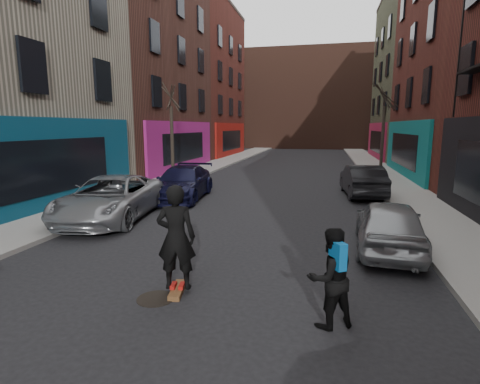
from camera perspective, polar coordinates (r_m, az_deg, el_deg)
The scene contains 14 objects.
sidewalk_left at distance 33.82m, azimuth -2.29°, elevation 4.71°, with size 2.50×84.00×0.13m, color gray.
sidewalk_right at distance 32.88m, azimuth 19.31°, elevation 4.00°, with size 2.50×84.00×0.13m, color gray.
buildings_left at distance 25.00m, azimuth -29.45°, elevation 20.48°, with size 12.00×56.00×16.50m, color #531917.
building_far at distance 58.69m, azimuth 10.62°, elevation 13.56°, with size 40.00×10.00×14.00m, color #47281E.
tree_left_far at distance 22.29m, azimuth -10.39°, elevation 10.36°, with size 2.00×2.00×6.50m, color black, non-canonical shape.
tree_right_far at distance 26.77m, azimuth 21.05°, elevation 10.10°, with size 2.00×2.00×6.80m, color black, non-canonical shape.
parked_left_far at distance 13.58m, azimuth -19.06°, elevation -0.88°, with size 2.46×5.33×1.48m, color gray.
parked_left_end at distance 16.69m, azimuth -8.79°, elevation 1.40°, with size 2.00×4.92×1.43m, color black.
parked_right_far at distance 10.37m, azimuth 21.75°, elevation -4.70°, with size 1.59×3.95×1.35m, color #969B9F.
parked_right_end at distance 18.07m, azimuth 18.13°, elevation 1.68°, with size 1.52×4.36×1.44m, color black.
skateboard at distance 7.57m, azimuth -9.47°, elevation -14.51°, with size 0.22×0.80×0.10m, color brown.
skateboarder at distance 7.20m, azimuth -9.71°, elevation -6.81°, with size 0.74×0.48×2.02m, color black.
pedestrian at distance 6.22m, azimuth 13.60°, elevation -12.53°, with size 1.00×0.94×1.63m.
manhole at distance 7.41m, azimuth -12.73°, elevation -15.56°, with size 0.70×0.70×0.01m, color black.
Camera 1 is at (2.52, -2.52, 3.17)m, focal length 28.00 mm.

